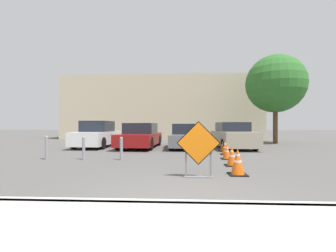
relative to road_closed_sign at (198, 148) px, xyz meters
The scene contains 17 objects.
ground_plane 7.85m from the road_closed_sign, 93.83° to the left, with size 96.00×96.00×0.00m, color #565451.
curb_lip 2.37m from the road_closed_sign, 103.32° to the right, with size 28.48×0.20×0.14m.
road_closed_sign is the anchor object (origin of this frame).
traffic_cone_nearest 1.18m from the road_closed_sign, 17.48° to the left, with size 0.47×0.47×0.72m.
traffic_cone_second 2.11m from the road_closed_sign, 53.75° to the left, with size 0.43×0.43×0.64m.
traffic_cone_third 3.42m from the road_closed_sign, 66.27° to the left, with size 0.43×0.43×0.61m.
traffic_cone_fourth 4.74m from the road_closed_sign, 70.51° to the left, with size 0.40×0.40×0.65m.
traffic_cone_fifth 6.17m from the road_closed_sign, 73.22° to the left, with size 0.46×0.46×0.59m.
parked_car_nearest 9.38m from the road_closed_sign, 125.30° to the left, with size 1.86×4.15×1.57m.
parked_car_second 7.93m from the road_closed_sign, 110.25° to the left, with size 2.17×4.64×1.44m.
parked_car_third 7.49m from the road_closed_sign, 90.51° to the left, with size 1.94×4.38×1.40m.
parked_car_fourth 7.94m from the road_closed_sign, 70.80° to the left, with size 1.94×4.43×1.48m.
bollard_nearest 3.81m from the road_closed_sign, 134.58° to the left, with size 0.12×0.12×0.88m.
bollard_second 4.94m from the road_closed_sign, 146.71° to the left, with size 0.12×0.12×0.89m.
bollard_third 6.20m from the road_closed_sign, 154.11° to the left, with size 0.12×0.12×0.91m.
building_facade_backdrop 17.27m from the road_closed_sign, 97.30° to the left, with size 18.80×5.00×5.95m.
street_tree_behind_lot 13.11m from the road_closed_sign, 59.26° to the left, with size 4.14×4.14×6.37m.
Camera 1 is at (0.03, -3.46, 1.32)m, focal length 24.00 mm.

